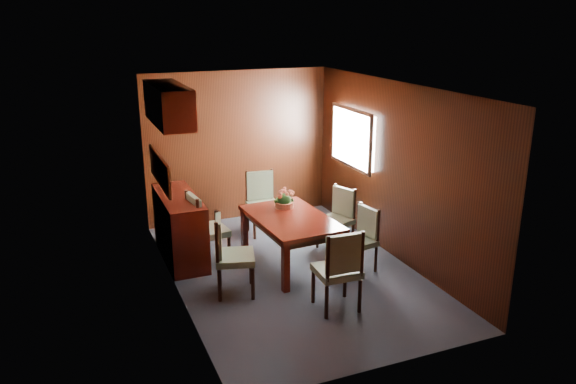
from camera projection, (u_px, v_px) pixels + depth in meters
name	position (u px, v px, depth m)	size (l,w,h in m)	color
ground	(292.00, 271.00, 7.36)	(4.50, 4.50, 0.00)	#39404E
room_shell	(275.00, 146.00, 7.12)	(3.06, 4.52, 2.41)	black
sideboard	(180.00, 227.00, 7.65)	(0.48, 1.40, 0.90)	#330B06
dining_table	(291.00, 223.00, 7.40)	(1.00, 1.51, 0.68)	#330B06
chair_left_near	(229.00, 251.00, 6.64)	(0.56, 0.57, 0.99)	black
chair_left_far	(203.00, 226.00, 7.39)	(0.51, 0.53, 1.01)	black
chair_right_near	(362.00, 235.00, 7.30)	(0.45, 0.47, 0.86)	black
chair_right_far	(339.00, 215.00, 8.00)	(0.53, 0.54, 0.89)	black
chair_head	(340.00, 266.00, 6.24)	(0.49, 0.47, 0.99)	black
chair_foot	(262.00, 199.00, 8.55)	(0.48, 0.46, 0.96)	black
flower_centerpiece	(284.00, 198.00, 7.68)	(0.28, 0.28, 0.28)	#AC5234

